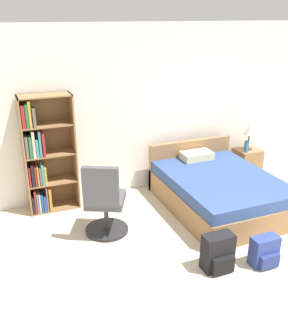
# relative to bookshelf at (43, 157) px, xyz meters

# --- Properties ---
(ground_plane) EXTENTS (14.00, 14.00, 0.00)m
(ground_plane) POSITION_rel_bookshelf_xyz_m (1.80, -3.01, -0.82)
(ground_plane) COLOR beige
(wall_back) EXTENTS (9.00, 0.06, 2.60)m
(wall_back) POSITION_rel_bookshelf_xyz_m (1.80, 0.22, 0.48)
(wall_back) COLOR white
(wall_back) RESTS_ON ground_plane
(bookshelf) EXTENTS (0.72, 0.34, 1.70)m
(bookshelf) POSITION_rel_bookshelf_xyz_m (0.00, 0.00, 0.00)
(bookshelf) COLOR olive
(bookshelf) RESTS_ON ground_plane
(bed) EXTENTS (1.46, 1.95, 0.78)m
(bed) POSITION_rel_bookshelf_xyz_m (2.38, -0.87, -0.55)
(bed) COLOR olive
(bed) RESTS_ON ground_plane
(office_chair) EXTENTS (0.66, 0.71, 1.04)m
(office_chair) POSITION_rel_bookshelf_xyz_m (0.59, -1.01, -0.36)
(office_chair) COLOR #232326
(office_chair) RESTS_ON ground_plane
(nightstand) EXTENTS (0.41, 0.41, 0.52)m
(nightstand) POSITION_rel_bookshelf_xyz_m (3.46, -0.11, -0.56)
(nightstand) COLOR olive
(nightstand) RESTS_ON ground_plane
(table_lamp) EXTENTS (0.20, 0.20, 0.46)m
(table_lamp) POSITION_rel_bookshelf_xyz_m (3.46, -0.11, 0.04)
(table_lamp) COLOR #333333
(table_lamp) RESTS_ON nightstand
(water_bottle) EXTENTS (0.07, 0.07, 0.20)m
(water_bottle) POSITION_rel_bookshelf_xyz_m (3.34, -0.21, -0.21)
(water_bottle) COLOR teal
(water_bottle) RESTS_ON nightstand
(backpack_blue) EXTENTS (0.32, 0.22, 0.36)m
(backpack_blue) POSITION_rel_bookshelf_xyz_m (2.11, -2.31, -0.65)
(backpack_blue) COLOR navy
(backpack_blue) RESTS_ON ground_plane
(backpack_black) EXTENTS (0.35, 0.25, 0.44)m
(backpack_black) POSITION_rel_bookshelf_xyz_m (1.57, -2.18, -0.61)
(backpack_black) COLOR black
(backpack_black) RESTS_ON ground_plane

